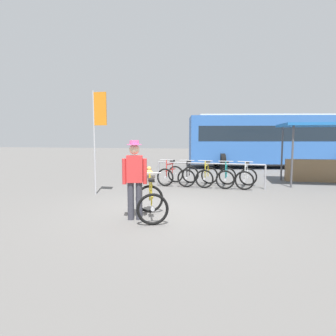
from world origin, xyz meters
name	(u,v)px	position (x,y,z in m)	size (l,w,h in m)	color
ground_plane	(169,211)	(0.00, 0.00, 0.00)	(80.00, 80.00, 0.00)	#605E5B
bike_rack_rail	(209,168)	(0.71, 3.75, 0.68)	(3.90, 0.37, 0.88)	#99999E
racked_bike_red	(171,175)	(-0.78, 4.05, 0.37)	(0.86, 1.20, 0.97)	black
racked_bike_black	(188,175)	(-0.08, 4.00, 0.37)	(0.67, 1.10, 0.97)	black
racked_bike_yellow	(207,176)	(0.62, 3.94, 0.37)	(0.78, 1.15, 0.97)	black
racked_bike_teal	(226,177)	(1.32, 3.88, 0.37)	(0.73, 1.14, 0.97)	black
racked_bike_white	(246,178)	(2.02, 3.82, 0.37)	(0.85, 1.22, 0.98)	black
featured_bicycle	(151,196)	(-0.31, -0.57, 0.49)	(0.98, 1.26, 1.09)	black
person_with_featured_bike	(135,176)	(-0.58, -0.85, 0.95)	(0.52, 0.32, 1.72)	#383842
bus_distant	(275,138)	(4.02, 11.45, 1.74)	(10.29, 4.56, 3.08)	#3366B7
market_stall	(321,148)	(4.86, 5.49, 1.39)	(3.16, 2.38, 2.30)	#4C4C51
banner_flag	(98,123)	(-2.56, 1.61, 2.23)	(0.45, 0.05, 3.20)	#B2B2B7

